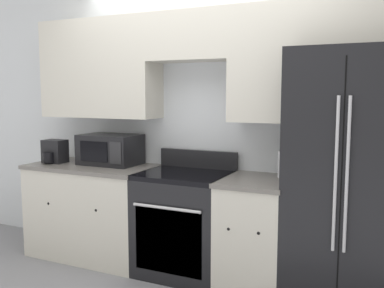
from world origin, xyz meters
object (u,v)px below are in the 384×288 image
at_px(refrigerator, 346,179).
at_px(bottle, 283,163).
at_px(oven_range, 185,223).
at_px(microwave, 110,149).

relative_size(refrigerator, bottle, 6.24).
distance_m(oven_range, refrigerator, 1.38).
distance_m(refrigerator, bottle, 0.51).
xyz_separation_m(oven_range, bottle, (0.80, 0.15, 0.55)).
relative_size(oven_range, bottle, 3.48).
height_order(refrigerator, bottle, refrigerator).
height_order(oven_range, bottle, bottle).
distance_m(oven_range, microwave, 1.02).
distance_m(microwave, bottle, 1.63).
bearing_deg(bottle, oven_range, -169.14).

